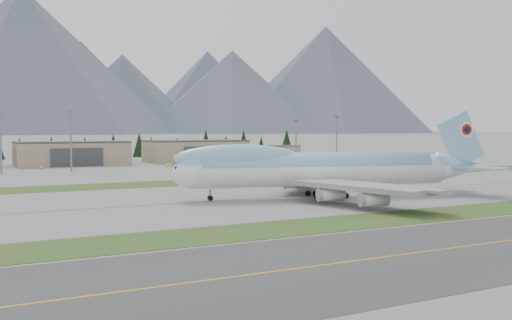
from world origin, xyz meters
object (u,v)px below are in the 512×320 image
service_vehicle_b (170,166)px  service_vehicle_c (251,162)px  boeing_747_freighter (319,168)px  hangar_center (72,153)px  hangar_right (196,151)px  service_vehicle_a (41,169)px

service_vehicle_b → service_vehicle_c: service_vehicle_c is taller
boeing_747_freighter → hangar_center: boeing_747_freighter is taller
boeing_747_freighter → service_vehicle_b: bearing=101.8°
hangar_right → service_vehicle_a: size_ratio=15.85×
service_vehicle_c → service_vehicle_a: bearing=175.1°
boeing_747_freighter → service_vehicle_a: size_ratio=26.22×
hangar_center → service_vehicle_a: bearing=-126.8°
hangar_center → service_vehicle_b: (36.13, -30.22, -5.39)m
service_vehicle_b → service_vehicle_c: bearing=-84.9°
hangar_right → service_vehicle_c: bearing=-31.6°
service_vehicle_b → hangar_right: bearing=-51.6°
service_vehicle_a → service_vehicle_c: bearing=-4.7°
hangar_right → service_vehicle_a: hangar_right is taller
boeing_747_freighter → service_vehicle_a: bearing=123.4°
hangar_right → service_vehicle_b: 38.88m
hangar_center → service_vehicle_a: hangar_center is taller
service_vehicle_b → service_vehicle_c: size_ratio=0.85×
boeing_747_freighter → service_vehicle_b: boeing_747_freighter is taller
hangar_right → service_vehicle_a: 78.90m
hangar_center → hangar_right: 60.00m
boeing_747_freighter → hangar_right: (29.86, 155.39, -1.50)m
hangar_right → service_vehicle_c: size_ratio=10.90×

